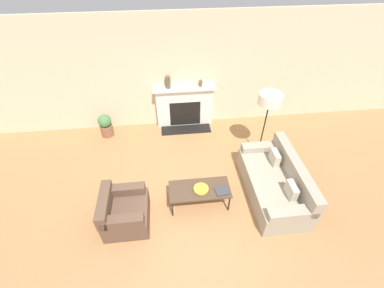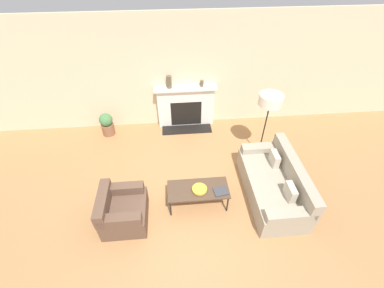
# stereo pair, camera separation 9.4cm
# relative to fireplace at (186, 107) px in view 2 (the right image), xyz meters

# --- Properties ---
(ground_plane) EXTENTS (18.00, 18.00, 0.00)m
(ground_plane) POSITION_rel_fireplace_xyz_m (-0.14, -2.98, -0.56)
(ground_plane) COLOR #A87547
(wall_back) EXTENTS (18.00, 0.06, 2.90)m
(wall_back) POSITION_rel_fireplace_xyz_m (-0.14, 0.14, 0.89)
(wall_back) COLOR beige
(wall_back) RESTS_ON ground_plane
(fireplace) EXTENTS (1.61, 0.59, 1.14)m
(fireplace) POSITION_rel_fireplace_xyz_m (0.00, 0.00, 0.00)
(fireplace) COLOR silver
(fireplace) RESTS_ON ground_plane
(couch) EXTENTS (0.96, 1.93, 0.85)m
(couch) POSITION_rel_fireplace_xyz_m (1.60, -2.61, -0.24)
(couch) COLOR #9E937F
(couch) RESTS_ON ground_plane
(armchair_near) EXTENTS (0.82, 0.86, 0.73)m
(armchair_near) POSITION_rel_fireplace_xyz_m (-1.39, -2.96, -0.26)
(armchair_near) COLOR brown
(armchair_near) RESTS_ON ground_plane
(coffee_table) EXTENTS (1.17, 0.53, 0.45)m
(coffee_table) POSITION_rel_fireplace_xyz_m (0.04, -2.71, -0.14)
(coffee_table) COLOR #4C3828
(coffee_table) RESTS_ON ground_plane
(bowl) EXTENTS (0.28, 0.28, 0.06)m
(bowl) POSITION_rel_fireplace_xyz_m (0.06, -2.74, -0.07)
(bowl) COLOR gold
(bowl) RESTS_ON coffee_table
(book) EXTENTS (0.29, 0.25, 0.02)m
(book) POSITION_rel_fireplace_xyz_m (0.46, -2.81, -0.09)
(book) COLOR #38383D
(book) RESTS_ON coffee_table
(floor_lamp) EXTENTS (0.51, 0.51, 1.64)m
(floor_lamp) POSITION_rel_fireplace_xyz_m (1.68, -1.38, 0.85)
(floor_lamp) COLOR black
(floor_lamp) RESTS_ON ground_plane
(mantel_vase_left) EXTENTS (0.13, 0.13, 0.32)m
(mantel_vase_left) POSITION_rel_fireplace_xyz_m (-0.41, 0.01, 0.74)
(mantel_vase_left) COLOR brown
(mantel_vase_left) RESTS_ON fireplace
(mantel_vase_center_left) EXTENTS (0.09, 0.09, 0.16)m
(mantel_vase_center_left) POSITION_rel_fireplace_xyz_m (0.41, 0.01, 0.66)
(mantel_vase_center_left) COLOR brown
(mantel_vase_center_left) RESTS_ON fireplace
(potted_plant) EXTENTS (0.34, 0.34, 0.62)m
(potted_plant) POSITION_rel_fireplace_xyz_m (-2.09, -0.26, -0.24)
(potted_plant) COLOR brown
(potted_plant) RESTS_ON ground_plane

